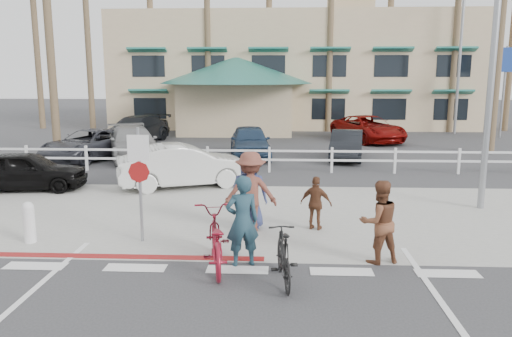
# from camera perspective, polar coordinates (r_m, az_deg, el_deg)

# --- Properties ---
(ground) EXTENTS (140.00, 140.00, 0.00)m
(ground) POSITION_cam_1_polar(r_m,az_deg,el_deg) (9.30, -2.46, -12.96)
(ground) COLOR #333335
(sidewalk_plaza) EXTENTS (22.00, 7.00, 0.01)m
(sidewalk_plaza) POSITION_cam_1_polar(r_m,az_deg,el_deg) (13.53, -0.73, -5.30)
(sidewalk_plaza) COLOR gray
(sidewalk_plaza) RESTS_ON ground
(cross_street) EXTENTS (40.00, 5.00, 0.01)m
(cross_street) POSITION_cam_1_polar(r_m,az_deg,el_deg) (17.41, 0.07, -1.70)
(cross_street) COLOR #333335
(cross_street) RESTS_ON ground
(parking_lot) EXTENTS (50.00, 16.00, 0.01)m
(parking_lot) POSITION_cam_1_polar(r_m,az_deg,el_deg) (26.76, 1.03, 2.65)
(parking_lot) COLOR #333335
(parking_lot) RESTS_ON ground
(curb_red) EXTENTS (7.00, 0.25, 0.02)m
(curb_red) POSITION_cam_1_polar(r_m,az_deg,el_deg) (11.05, -17.78, -9.53)
(curb_red) COLOR maroon
(curb_red) RESTS_ON ground
(rail_fence) EXTENTS (29.40, 0.16, 1.00)m
(rail_fence) POSITION_cam_1_polar(r_m,az_deg,el_deg) (19.26, 1.84, 1.00)
(rail_fence) COLOR silver
(rail_fence) RESTS_ON ground
(building) EXTENTS (28.00, 16.00, 11.30)m
(building) POSITION_cam_1_polar(r_m,az_deg,el_deg) (39.55, 4.63, 13.40)
(building) COLOR #CEB58D
(building) RESTS_ON ground
(sign_post) EXTENTS (0.50, 0.10, 2.90)m
(sign_post) POSITION_cam_1_polar(r_m,az_deg,el_deg) (11.36, -13.13, -1.19)
(sign_post) COLOR gray
(sign_post) RESTS_ON ground
(bollard_0) EXTENTS (0.26, 0.26, 0.95)m
(bollard_0) POSITION_cam_1_polar(r_m,az_deg,el_deg) (12.32, -24.51, -5.62)
(bollard_0) COLOR silver
(bollard_0) RESTS_ON ground
(streetlight_0) EXTENTS (0.60, 2.00, 9.00)m
(streetlight_0) POSITION_cam_1_polar(r_m,az_deg,el_deg) (15.12, 25.57, 12.58)
(streetlight_0) COLOR gray
(streetlight_0) RESTS_ON ground
(streetlight_1) EXTENTS (0.60, 2.00, 9.50)m
(streetlight_1) POSITION_cam_1_polar(r_m,az_deg,el_deg) (34.38, 22.26, 11.58)
(streetlight_1) COLOR gray
(streetlight_1) RESTS_ON ground
(info_sign) EXTENTS (1.20, 0.16, 5.60)m
(info_sign) POSITION_cam_1_polar(r_m,az_deg,el_deg) (33.23, 26.44, 7.95)
(info_sign) COLOR navy
(info_sign) RESTS_ON ground
(palm_0) EXTENTS (4.00, 4.00, 15.00)m
(palm_0) POSITION_cam_1_polar(r_m,az_deg,el_deg) (38.54, -24.00, 15.38)
(palm_0) COLOR #183F1A
(palm_0) RESTS_ON ground
(palm_1) EXTENTS (4.00, 4.00, 13.00)m
(palm_1) POSITION_cam_1_polar(r_m,az_deg,el_deg) (35.96, -18.71, 14.53)
(palm_1) COLOR #183F1A
(palm_1) RESTS_ON ground
(palm_2) EXTENTS (4.00, 4.00, 16.00)m
(palm_2) POSITION_cam_1_polar(r_m,az_deg,el_deg) (35.85, -12.01, 17.27)
(palm_2) COLOR #183F1A
(palm_2) RESTS_ON ground
(palm_3) EXTENTS (4.00, 4.00, 14.00)m
(palm_3) POSITION_cam_1_polar(r_m,az_deg,el_deg) (33.99, -5.58, 16.12)
(palm_3) COLOR #183F1A
(palm_3) RESTS_ON ground
(palm_4) EXTENTS (4.00, 4.00, 15.00)m
(palm_4) POSITION_cam_1_polar(r_m,az_deg,el_deg) (34.70, 1.50, 16.88)
(palm_4) COLOR #183F1A
(palm_4) RESTS_ON ground
(palm_5) EXTENTS (4.00, 4.00, 13.00)m
(palm_5) POSITION_cam_1_polar(r_m,az_deg,el_deg) (33.75, 8.50, 15.25)
(palm_5) COLOR #183F1A
(palm_5) RESTS_ON ground
(palm_6) EXTENTS (4.00, 4.00, 17.00)m
(palm_6) POSITION_cam_1_polar(r_m,az_deg,el_deg) (35.55, 15.19, 18.01)
(palm_6) COLOR #183F1A
(palm_6) RESTS_ON ground
(palm_7) EXTENTS (4.00, 4.00, 14.00)m
(palm_7) POSITION_cam_1_polar(r_m,az_deg,el_deg) (35.46, 21.97, 15.20)
(palm_7) COLOR #183F1A
(palm_7) RESTS_ON ground
(palm_10) EXTENTS (4.00, 4.00, 12.00)m
(palm_10) POSITION_cam_1_polar(r_m,az_deg,el_deg) (25.95, -22.64, 14.88)
(palm_10) COLOR #183F1A
(palm_10) RESTS_ON ground
(palm_11) EXTENTS (4.00, 4.00, 14.00)m
(palm_11) POSITION_cam_1_polar(r_m,az_deg,el_deg) (26.73, 26.36, 16.62)
(palm_11) COLOR #183F1A
(palm_11) RESTS_ON ground
(bike_red) EXTENTS (1.14, 2.28, 1.15)m
(bike_red) POSITION_cam_1_polar(r_m,az_deg,el_deg) (9.84, -4.70, -8.07)
(bike_red) COLOR maroon
(bike_red) RESTS_ON ground
(rider_red) EXTENTS (0.77, 0.62, 1.83)m
(rider_red) POSITION_cam_1_polar(r_m,az_deg,el_deg) (9.79, -1.57, -6.03)
(rider_red) COLOR #1E3A47
(rider_red) RESTS_ON ground
(bike_black) EXTENTS (0.68, 1.74, 1.02)m
(bike_black) POSITION_cam_1_polar(r_m,az_deg,el_deg) (9.14, 3.18, -9.96)
(bike_black) COLOR black
(bike_black) RESTS_ON ground
(rider_black) EXTENTS (0.96, 0.84, 1.69)m
(rider_black) POSITION_cam_1_polar(r_m,az_deg,el_deg) (10.28, 13.89, -5.94)
(rider_black) COLOR brown
(rider_black) RESTS_ON ground
(pedestrian_a) EXTENTS (1.31, 0.82, 1.95)m
(pedestrian_a) POSITION_cam_1_polar(r_m,az_deg,el_deg) (11.90, -0.64, -2.70)
(pedestrian_a) COLOR brown
(pedestrian_a) RESTS_ON ground
(pedestrian_child) EXTENTS (0.84, 0.56, 1.33)m
(pedestrian_child) POSITION_cam_1_polar(r_m,az_deg,el_deg) (12.18, 6.88, -3.98)
(pedestrian_child) COLOR brown
(pedestrian_child) RESTS_ON ground
(pedestrian_b) EXTENTS (0.94, 0.64, 1.85)m
(pedestrian_b) POSITION_cam_1_polar(r_m,az_deg,el_deg) (12.17, -0.80, -2.66)
(pedestrian_b) COLOR navy
(pedestrian_b) RESTS_ON ground
(car_white_sedan) EXTENTS (4.66, 3.01, 1.45)m
(car_white_sedan) POSITION_cam_1_polar(r_m,az_deg,el_deg) (16.90, -8.18, 0.32)
(car_white_sedan) COLOR silver
(car_white_sedan) RESTS_ON ground
(car_red_compact) EXTENTS (3.97, 1.99, 1.30)m
(car_red_compact) POSITION_cam_1_polar(r_m,az_deg,el_deg) (17.94, -24.79, -0.22)
(car_red_compact) COLOR black
(car_red_compact) RESTS_ON ground
(lot_car_0) EXTENTS (3.88, 5.31, 1.34)m
(lot_car_0) POSITION_cam_1_polar(r_m,az_deg,el_deg) (23.47, -18.46, 2.62)
(lot_car_0) COLOR #2A2C33
(lot_car_0) RESTS_ON ground
(lot_car_1) EXTENTS (3.88, 5.40, 1.45)m
(lot_car_1) POSITION_cam_1_polar(r_m,az_deg,el_deg) (23.02, -13.93, 2.85)
(lot_car_1) COLOR gray
(lot_car_1) RESTS_ON ground
(lot_car_2) EXTENTS (2.24, 4.48, 1.47)m
(lot_car_2) POSITION_cam_1_polar(r_m,az_deg,el_deg) (22.79, -0.70, 3.10)
(lot_car_2) COLOR #1E314A
(lot_car_2) RESTS_ON ground
(lot_car_3) EXTENTS (1.97, 4.07, 1.29)m
(lot_car_3) POSITION_cam_1_polar(r_m,az_deg,el_deg) (22.64, 10.31, 2.65)
(lot_car_3) COLOR black
(lot_car_3) RESTS_ON ground
(lot_car_4) EXTENTS (3.45, 5.50, 1.49)m
(lot_car_4) POSITION_cam_1_polar(r_m,az_deg,el_deg) (28.51, -13.65, 4.34)
(lot_car_4) COLOR black
(lot_car_4) RESTS_ON ground
(lot_car_5) EXTENTS (4.20, 5.78, 1.46)m
(lot_car_5) POSITION_cam_1_polar(r_m,az_deg,el_deg) (29.03, 12.68, 4.47)
(lot_car_5) COLOR #700604
(lot_car_5) RESTS_ON ground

